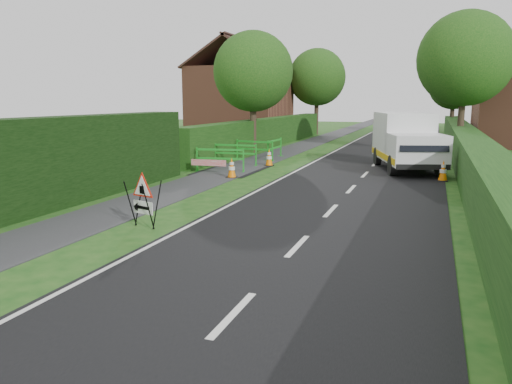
# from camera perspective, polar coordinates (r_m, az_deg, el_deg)

# --- Properties ---
(ground) EXTENTS (120.00, 120.00, 0.00)m
(ground) POSITION_cam_1_polar(r_m,az_deg,el_deg) (10.33, -10.33, -6.37)
(ground) COLOR #184915
(ground) RESTS_ON ground
(road_surface) EXTENTS (6.00, 90.00, 0.02)m
(road_surface) POSITION_cam_1_polar(r_m,az_deg,el_deg) (43.72, 16.32, 6.21)
(road_surface) COLOR black
(road_surface) RESTS_ON ground
(footpath) EXTENTS (2.00, 90.00, 0.02)m
(footpath) POSITION_cam_1_polar(r_m,az_deg,el_deg) (44.37, 9.18, 6.56)
(footpath) COLOR #2D2D30
(footpath) RESTS_ON ground
(hedge_west_far) EXTENTS (1.00, 24.00, 1.80)m
(hedge_west_far) POSITION_cam_1_polar(r_m,az_deg,el_deg) (32.27, 1.43, 5.24)
(hedge_west_far) COLOR #14380F
(hedge_west_far) RESTS_ON ground
(hedge_east) EXTENTS (1.20, 50.00, 1.50)m
(hedge_east) POSITION_cam_1_polar(r_m,az_deg,el_deg) (24.77, 22.91, 2.80)
(hedge_east) COLOR #14380F
(hedge_east) RESTS_ON ground
(house_west) EXTENTS (7.50, 7.40, 7.88)m
(house_west) POSITION_cam_1_polar(r_m,az_deg,el_deg) (41.36, -1.74, 10.41)
(house_west) COLOR brown
(house_west) RESTS_ON ground
(tree_nw) EXTENTS (4.40, 4.40, 6.70)m
(tree_nw) POSITION_cam_1_polar(r_m,az_deg,el_deg) (28.26, -0.33, 13.59)
(tree_nw) COLOR #2D2116
(tree_nw) RESTS_ON ground
(tree_ne) EXTENTS (5.20, 5.20, 7.79)m
(tree_ne) POSITION_cam_1_polar(r_m,az_deg,el_deg) (30.66, 22.82, 13.85)
(tree_ne) COLOR #2D2116
(tree_ne) RESTS_ON ground
(tree_fw) EXTENTS (4.80, 4.80, 7.24)m
(tree_fw) POSITION_cam_1_polar(r_m,az_deg,el_deg) (43.65, 7.00, 12.88)
(tree_fw) COLOR #2D2116
(tree_fw) RESTS_ON ground
(tree_fe) EXTENTS (4.20, 4.20, 6.33)m
(tree_fe) POSITION_cam_1_polar(r_m,az_deg,el_deg) (46.58, 21.70, 11.33)
(tree_fe) COLOR #2D2116
(tree_fe) RESTS_ON ground
(triangle_sign) EXTENTS (0.93, 0.93, 1.11)m
(triangle_sign) POSITION_cam_1_polar(r_m,az_deg,el_deg) (11.87, -12.94, -0.42)
(triangle_sign) COLOR black
(triangle_sign) RESTS_ON ground
(works_van) EXTENTS (3.41, 5.62, 2.41)m
(works_van) POSITION_cam_1_polar(r_m,az_deg,el_deg) (22.28, 16.82, 5.72)
(works_van) COLOR silver
(works_van) RESTS_ON ground
(traffic_cone_0) EXTENTS (0.38, 0.38, 0.79)m
(traffic_cone_0) POSITION_cam_1_polar(r_m,az_deg,el_deg) (19.64, 20.61, 2.30)
(traffic_cone_0) COLOR black
(traffic_cone_0) RESTS_ON ground
(traffic_cone_1) EXTENTS (0.38, 0.38, 0.79)m
(traffic_cone_1) POSITION_cam_1_polar(r_m,az_deg,el_deg) (21.69, 20.25, 3.04)
(traffic_cone_1) COLOR black
(traffic_cone_1) RESTS_ON ground
(traffic_cone_2) EXTENTS (0.38, 0.38, 0.79)m
(traffic_cone_2) POSITION_cam_1_polar(r_m,az_deg,el_deg) (25.06, 20.33, 3.96)
(traffic_cone_2) COLOR black
(traffic_cone_2) RESTS_ON ground
(traffic_cone_3) EXTENTS (0.38, 0.38, 0.79)m
(traffic_cone_3) POSITION_cam_1_polar(r_m,az_deg,el_deg) (19.16, -2.79, 2.78)
(traffic_cone_3) COLOR black
(traffic_cone_3) RESTS_ON ground
(traffic_cone_4) EXTENTS (0.38, 0.38, 0.79)m
(traffic_cone_4) POSITION_cam_1_polar(r_m,az_deg,el_deg) (22.66, 1.51, 3.98)
(traffic_cone_4) COLOR black
(traffic_cone_4) RESTS_ON ground
(ped_barrier_0) EXTENTS (2.09, 0.67, 1.00)m
(ped_barrier_0) POSITION_cam_1_polar(r_m,az_deg,el_deg) (20.87, -4.14, 4.06)
(ped_barrier_0) COLOR #1A9321
(ped_barrier_0) RESTS_ON ground
(ped_barrier_1) EXTENTS (2.07, 0.44, 1.00)m
(ped_barrier_1) POSITION_cam_1_polar(r_m,az_deg,el_deg) (22.89, -2.41, 4.64)
(ped_barrier_1) COLOR #1A9321
(ped_barrier_1) RESTS_ON ground
(ped_barrier_2) EXTENTS (2.09, 0.69, 1.00)m
(ped_barrier_2) POSITION_cam_1_polar(r_m,az_deg,el_deg) (24.78, -0.18, 5.10)
(ped_barrier_2) COLOR #1A9321
(ped_barrier_2) RESTS_ON ground
(ped_barrier_3) EXTENTS (0.41, 2.07, 1.00)m
(ped_barrier_3) POSITION_cam_1_polar(r_m,az_deg,el_deg) (25.51, 2.15, 5.25)
(ped_barrier_3) COLOR #1A9321
(ped_barrier_3) RESTS_ON ground
(redwhite_plank) EXTENTS (1.50, 0.12, 0.25)m
(redwhite_plank) POSITION_cam_1_polar(r_m,az_deg,el_deg) (20.40, -5.43, 2.10)
(redwhite_plank) COLOR red
(redwhite_plank) RESTS_ON ground
(hatchback_car) EXTENTS (2.41, 3.59, 1.14)m
(hatchback_car) POSITION_cam_1_polar(r_m,az_deg,el_deg) (33.44, 16.40, 5.98)
(hatchback_car) COLOR silver
(hatchback_car) RESTS_ON ground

